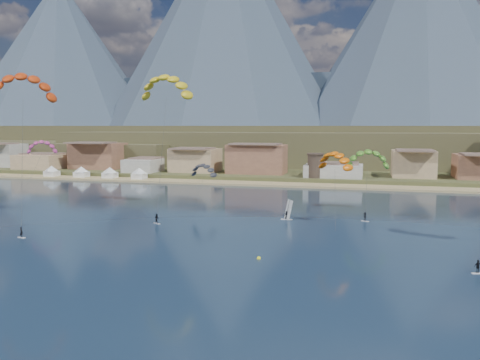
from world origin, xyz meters
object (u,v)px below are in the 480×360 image
object	(u,v)px
kitesurfer_green	(368,157)
buoy	(259,258)
kitesurfer_yellow	(166,84)
windsurfer	(287,213)
watchtower	(315,165)
kitesurfer_red	(22,83)

from	to	relation	value
kitesurfer_green	buoy	world-z (taller)	kitesurfer_green
kitesurfer_yellow	buoy	size ratio (longest dim) A/B	56.52
windsurfer	kitesurfer_green	bearing A→B (deg)	42.36
watchtower	buoy	size ratio (longest dim) A/B	14.23
watchtower	buoy	bearing A→B (deg)	-88.61
kitesurfer_red	buoy	world-z (taller)	kitesurfer_red
kitesurfer_red	windsurfer	size ratio (longest dim) A/B	7.68
watchtower	kitesurfer_red	size ratio (longest dim) A/B	0.26
watchtower	buoy	xyz separation A→B (m)	(2.39, -98.62, -6.27)
watchtower	windsurfer	world-z (taller)	watchtower
kitesurfer_red	buoy	bearing A→B (deg)	-15.67
kitesurfer_red	kitesurfer_green	xyz separation A→B (m)	(67.76, 31.75, -15.64)
watchtower	windsurfer	bearing A→B (deg)	-88.72
watchtower	windsurfer	xyz separation A→B (m)	(1.49, -67.01, -5.01)
buoy	kitesurfer_yellow	bearing A→B (deg)	130.17
kitesurfer_yellow	kitesurfer_green	xyz separation A→B (m)	(45.71, 10.52, -16.78)
buoy	kitesurfer_red	bearing A→B (deg)	164.33
windsurfer	buoy	world-z (taller)	windsurfer
kitesurfer_red	buoy	size ratio (longest dim) A/B	54.24
watchtower	kitesurfer_yellow	world-z (taller)	kitesurfer_yellow
watchtower	kitesurfer_yellow	bearing A→B (deg)	-114.02
kitesurfer_red	kitesurfer_yellow	world-z (taller)	kitesurfer_yellow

